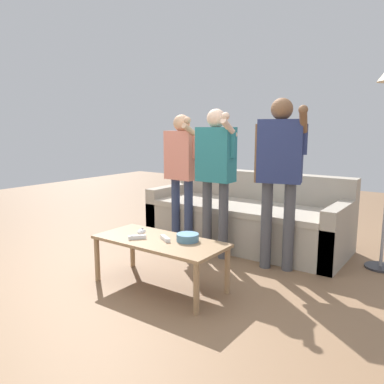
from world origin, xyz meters
The scene contains 10 objects.
ground_plane centered at (0.00, 0.00, 0.00)m, with size 12.00×12.00×0.00m, color brown.
couch centered at (0.01, 1.36, 0.28)m, with size 2.19×0.87×0.79m.
coffee_table centered at (0.00, -0.12, 0.36)m, with size 1.10×0.49×0.40m.
snack_bowl centered at (0.21, -0.02, 0.43)m, with size 0.18×0.18×0.06m, color teal.
game_remote_nunchuk centered at (-0.22, -0.10, 0.43)m, with size 0.06×0.09×0.05m.
player_left centered at (-0.51, 0.86, 0.90)m, with size 0.42×0.30×1.43m.
player_center centered at (-0.04, 0.79, 0.93)m, with size 0.44×0.29×1.48m.
player_right centered at (0.61, 0.82, 0.98)m, with size 0.50×0.31×1.55m.
game_remote_wand_near centered at (-0.16, -0.21, 0.42)m, with size 0.12×0.14×0.03m.
game_remote_wand_far centered at (0.05, -0.11, 0.42)m, with size 0.15×0.11×0.03m.
Camera 1 is at (1.95, -2.40, 1.30)m, focal length 35.84 mm.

